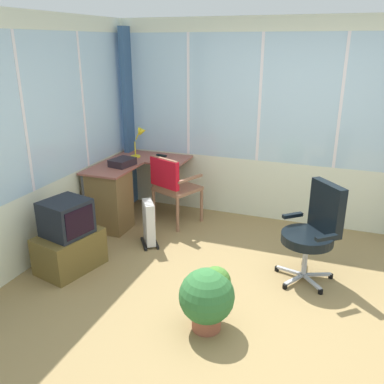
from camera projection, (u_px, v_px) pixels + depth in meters
name	position (u px, v px, depth m)	size (l,w,h in m)	color
ground	(257.00, 306.00, 3.77)	(4.94, 5.75, 0.06)	olive
north_window_panel	(25.00, 146.00, 4.12)	(3.94, 0.07, 2.53)	silver
east_window_panel	(297.00, 126.00, 5.08)	(0.07, 4.75, 2.53)	silver
curtain_corner	(129.00, 120.00, 5.74)	(0.22, 0.07, 2.43)	#375781
desk	(113.00, 196.00, 5.18)	(1.25, 1.01, 0.77)	#985346
desk_lamp	(141.00, 137.00, 5.54)	(0.23, 0.20, 0.40)	yellow
tv_remote	(161.00, 155.00, 5.61)	(0.04, 0.15, 0.02)	black
paper_tray	(122.00, 162.00, 5.18)	(0.30, 0.23, 0.09)	#271E24
wooden_armchair	(170.00, 182.00, 5.20)	(0.63, 0.63, 0.90)	#97654A
office_chair	(315.00, 227.00, 3.99)	(0.61, 0.61, 0.99)	#B7B7BF
tv_on_stand	(69.00, 239.00, 4.24)	(0.72, 0.58, 0.76)	brown
space_heater	(149.00, 222.00, 4.79)	(0.36, 0.32, 0.53)	silver
potted_plant	(208.00, 296.00, 3.35)	(0.45, 0.45, 0.54)	#9C533C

